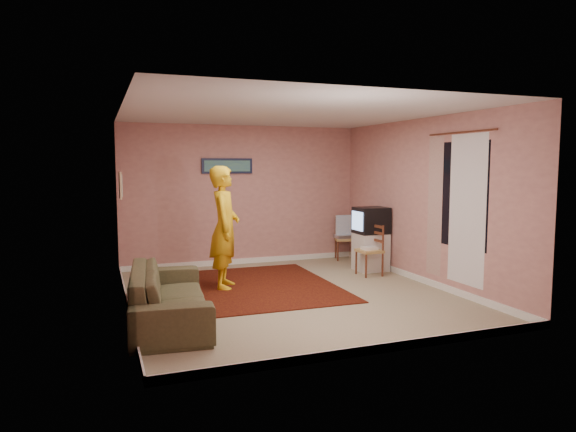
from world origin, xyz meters
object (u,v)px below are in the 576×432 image
object	(u,v)px
tv_cabinet	(371,252)
chair_a	(345,234)
person	(225,227)
chair_b	(370,245)
sofa	(169,295)
crt_tv	(371,220)

from	to	relation	value
tv_cabinet	chair_a	bearing A→B (deg)	87.40
chair_a	person	world-z (taller)	person
tv_cabinet	chair_a	distance (m)	1.12
chair_b	sofa	distance (m)	3.81
person	tv_cabinet	bearing A→B (deg)	-62.94
tv_cabinet	chair_b	bearing A→B (deg)	-122.53
crt_tv	chair_b	world-z (taller)	crt_tv
sofa	tv_cabinet	bearing A→B (deg)	-59.02
crt_tv	sofa	bearing A→B (deg)	-154.47
sofa	person	distance (m)	1.84
tv_cabinet	crt_tv	world-z (taller)	crt_tv
crt_tv	sofa	size ratio (longest dim) A/B	0.25
chair_a	person	size ratio (longest dim) A/B	0.25
crt_tv	chair_a	xyz separation A→B (m)	(0.06, 1.10, -0.38)
tv_cabinet	sofa	xyz separation A→B (m)	(-3.75, -1.77, -0.01)
crt_tv	person	xyz separation A→B (m)	(-2.72, -0.36, 0.03)
sofa	person	world-z (taller)	person
crt_tv	sofa	distance (m)	4.18
crt_tv	sofa	world-z (taller)	crt_tv
crt_tv	person	distance (m)	2.74
chair_a	chair_b	xyz separation A→B (m)	(-0.27, -1.45, 0.01)
crt_tv	tv_cabinet	bearing A→B (deg)	-0.00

